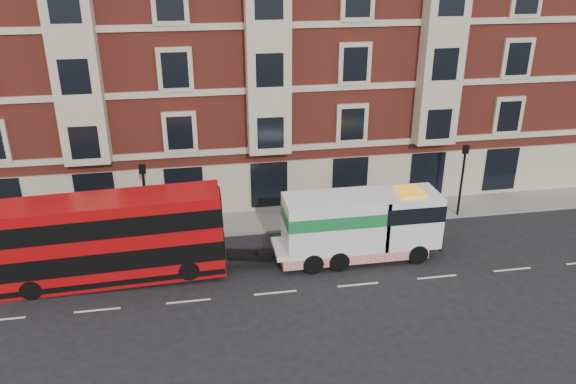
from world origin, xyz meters
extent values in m
plane|color=black|center=(0.00, 0.00, 0.00)|extent=(120.00, 120.00, 0.00)
cube|color=slate|center=(0.00, 7.50, 0.07)|extent=(90.00, 3.00, 0.15)
cube|color=maroon|center=(0.50, 15.00, 9.00)|extent=(45.00, 12.00, 18.00)
cylinder|color=black|center=(-6.00, 6.20, 2.15)|extent=(0.14, 0.14, 4.00)
cube|color=black|center=(-6.00, 6.20, 4.25)|extent=(0.35, 0.15, 0.50)
cylinder|color=black|center=(12.00, 6.20, 2.15)|extent=(0.14, 0.14, 4.00)
cube|color=black|center=(12.00, 6.20, 4.25)|extent=(0.35, 0.15, 0.50)
cube|color=#AC090C|center=(-7.46, 2.52, 2.20)|extent=(10.50, 2.34, 4.12)
cube|color=black|center=(-7.46, 2.52, 1.59)|extent=(10.54, 2.40, 0.98)
cube|color=black|center=(-7.46, 2.52, 3.28)|extent=(10.54, 2.40, 0.94)
cylinder|color=black|center=(-11.02, 1.46, 0.49)|extent=(0.97, 0.30, 0.97)
cylinder|color=black|center=(-11.02, 3.58, 0.49)|extent=(0.97, 0.30, 0.97)
cylinder|color=black|center=(-3.90, 1.46, 0.77)|extent=(0.97, 0.30, 0.97)
cylinder|color=black|center=(-3.90, 3.58, 0.77)|extent=(0.97, 0.30, 0.97)
cube|color=silver|center=(4.54, 2.52, 0.89)|extent=(8.43, 2.16, 0.28)
cube|color=silver|center=(7.26, 2.52, 2.11)|extent=(3.00, 2.34, 2.72)
cube|color=silver|center=(3.41, 2.52, 2.16)|extent=(5.06, 2.34, 2.72)
cube|color=#186C33|center=(3.41, 2.52, 2.62)|extent=(5.11, 2.38, 0.66)
cube|color=red|center=(4.35, 2.52, 0.56)|extent=(7.50, 2.40, 0.52)
cylinder|color=black|center=(7.54, 1.46, 0.52)|extent=(1.03, 0.33, 1.03)
cylinder|color=black|center=(7.54, 3.58, 0.52)|extent=(1.03, 0.33, 1.03)
cylinder|color=black|center=(3.41, 1.46, 0.52)|extent=(1.03, 0.37, 1.03)
cylinder|color=black|center=(3.41, 3.58, 0.52)|extent=(1.03, 0.37, 1.03)
cylinder|color=black|center=(2.10, 1.46, 0.52)|extent=(1.03, 0.37, 1.03)
cylinder|color=black|center=(2.10, 3.58, 0.52)|extent=(1.03, 0.37, 1.03)
imported|color=#1C2F38|center=(-9.07, 6.69, 0.99)|extent=(0.61, 0.40, 1.67)
camera|label=1|loc=(-3.26, -21.94, 14.63)|focal=35.00mm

